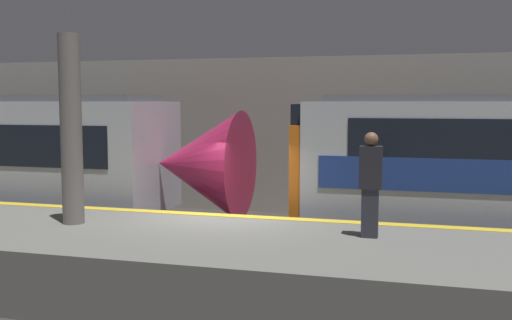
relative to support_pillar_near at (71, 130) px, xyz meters
The scene contains 5 objects.
ground_plane 4.13m from the support_pillar_near, 34.79° to the left, with size 120.00×120.00×0.00m, color #33302D.
platform 3.38m from the support_pillar_near, ahead, with size 40.00×3.87×1.10m.
station_rear_barrier 8.25m from the support_pillar_near, 72.89° to the left, with size 50.00×0.15×4.77m.
support_pillar_near is the anchor object (origin of this frame).
person_waiting 5.66m from the support_pillar_near, ahead, with size 0.38×0.24×1.82m.
Camera 1 is at (4.04, -11.63, 3.42)m, focal length 42.00 mm.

